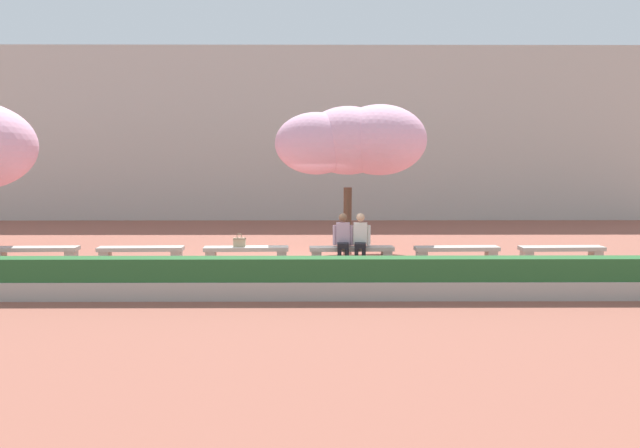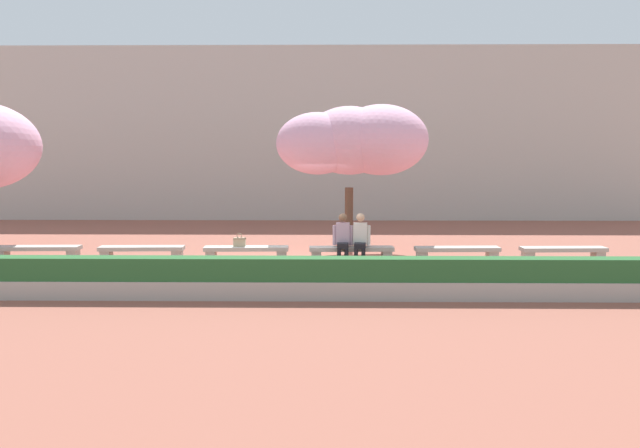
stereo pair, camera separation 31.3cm
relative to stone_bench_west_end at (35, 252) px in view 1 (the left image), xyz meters
The scene contains 13 objects.
ground_plane 6.62m from the stone_bench_west_end, ahead, with size 100.00×100.00×0.00m, color #8E5142.
building_facade 14.50m from the stone_bench_west_end, 62.07° to the left, with size 30.70×4.00×7.18m, color #B7B2A8.
stone_bench_west_end is the anchor object (origin of this frame).
stone_bench_near_west 2.65m from the stone_bench_west_end, ahead, with size 2.13×0.51×0.45m.
stone_bench_center 5.29m from the stone_bench_west_end, ahead, with size 2.13×0.51×0.45m.
stone_bench_near_east 7.94m from the stone_bench_west_end, ahead, with size 2.13×0.51×0.45m.
stone_bench_east_end 10.59m from the stone_bench_west_end, ahead, with size 2.13×0.51×0.45m.
stone_bench_far_east 13.24m from the stone_bench_west_end, ahead, with size 2.13×0.51×0.45m.
person_seated_left 7.73m from the stone_bench_west_end, ahead, with size 0.51×0.69×1.29m.
person_seated_right 8.16m from the stone_bench_west_end, ahead, with size 0.51×0.70×1.29m.
handbag 5.13m from the stone_bench_west_end, ahead, with size 0.30×0.15×0.34m.
cherry_tree_main 8.84m from the stone_bench_west_end, 14.43° to the left, with size 4.24×2.88×4.14m.
planter_hedge_foreground 7.61m from the stone_bench_west_end, 29.52° to the right, with size 18.99×0.50×0.80m.
Camera 1 is at (0.44, -15.48, 2.76)m, focal length 35.00 mm.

